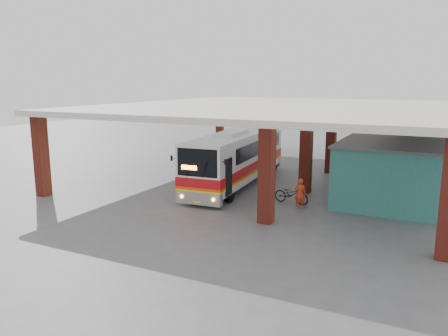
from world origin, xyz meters
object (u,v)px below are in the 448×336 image
motorcycle (291,194)px  red_chair (344,181)px  pedestrian (300,194)px  coach_bus (237,157)px

motorcycle → red_chair: size_ratio=2.23×
pedestrian → red_chair: 5.45m
coach_bus → motorcycle: size_ratio=6.24×
pedestrian → coach_bus: bearing=-53.6°
coach_bus → red_chair: bearing=14.0°
red_chair → coach_bus: bearing=-157.4°
coach_bus → pedestrian: (4.89, -3.34, -0.89)m
pedestrian → red_chair: (1.05, 5.34, -0.37)m
motorcycle → red_chair: (1.70, 4.65, -0.10)m
pedestrian → red_chair: pedestrian is taller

